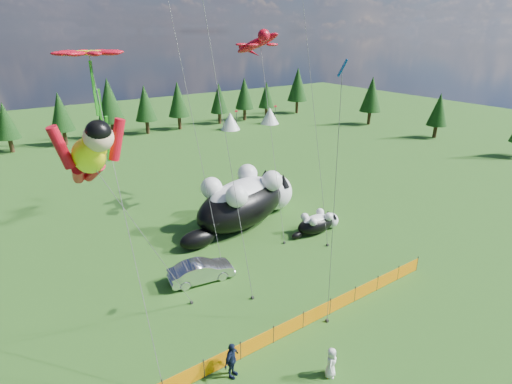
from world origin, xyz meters
TOP-DOWN VIEW (x-y plane):
  - ground at (0.00, 0.00)m, footprint 160.00×160.00m
  - safety_fence at (0.00, -3.00)m, footprint 22.06×0.06m
  - tree_line at (0.00, 45.00)m, footprint 90.00×4.00m
  - festival_tents at (11.00, 40.00)m, footprint 50.00×3.20m
  - cat_large at (5.46, 9.56)m, footprint 12.11×6.71m
  - cat_small at (9.33, 4.98)m, footprint 4.66×1.67m
  - car at (-1.50, 4.14)m, footprint 4.38×2.08m
  - spectator_c at (-3.88, -3.64)m, footprint 1.24×1.01m
  - spectator_e at (-0.05, -6.21)m, footprint 0.91×0.86m
  - superhero_kite at (-7.75, 0.73)m, footprint 7.14×5.13m
  - gecko_kite at (8.38, 12.25)m, footprint 4.96×10.75m
  - flower_kite at (-6.74, 2.68)m, footprint 3.44×7.36m
  - diamond_kite_c at (2.83, -2.70)m, footprint 0.93×1.27m

SIDE VIEW (x-z plane):
  - ground at x=0.00m, z-range 0.00..0.00m
  - safety_fence at x=0.00m, z-range -0.05..1.05m
  - car at x=-1.50m, z-range 0.00..1.39m
  - spectator_e at x=-0.05m, z-range 0.00..1.57m
  - cat_small at x=9.33m, z-range -0.04..1.64m
  - spectator_c at x=-3.88m, z-range 0.00..1.88m
  - festival_tents at x=11.00m, z-range 0.00..2.80m
  - cat_large at x=5.46m, z-range -0.11..4.35m
  - tree_line at x=0.00m, z-range 0.00..8.00m
  - superhero_kite at x=-7.75m, z-range 3.90..16.69m
  - diamond_kite_c at x=2.83m, z-range 5.86..20.17m
  - flower_kite at x=-6.74m, z-range 6.46..21.56m
  - gecko_kite at x=8.38m, z-range 6.04..22.23m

